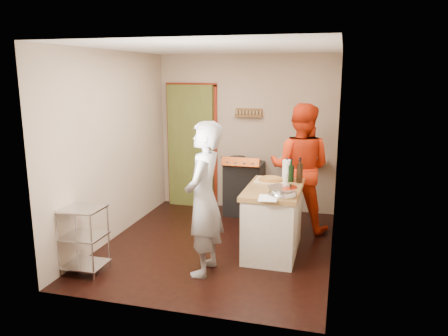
{
  "coord_description": "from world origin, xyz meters",
  "views": [
    {
      "loc": [
        1.53,
        -5.38,
        2.3
      ],
      "look_at": [
        0.09,
        0.0,
        1.08
      ],
      "focal_mm": 35.0,
      "sensor_mm": 36.0,
      "label": 1
    }
  ],
  "objects": [
    {
      "name": "back_wall",
      "position": [
        -0.64,
        1.78,
        1.13
      ],
      "size": [
        3.0,
        0.44,
        2.6
      ],
      "color": "tan",
      "rests_on": "ground"
    },
    {
      "name": "wire_shelving",
      "position": [
        -1.28,
        -1.2,
        0.44
      ],
      "size": [
        0.48,
        0.4,
        0.8
      ],
      "color": "silver",
      "rests_on": "ground"
    },
    {
      "name": "stove",
      "position": [
        0.05,
        1.42,
        0.45
      ],
      "size": [
        0.6,
        0.63,
        1.0
      ],
      "color": "black",
      "rests_on": "ground"
    },
    {
      "name": "person_red",
      "position": [
        0.99,
        0.91,
        0.94
      ],
      "size": [
        0.98,
        0.8,
        1.88
      ],
      "primitive_type": "imported",
      "rotation": [
        0.0,
        0.0,
        3.04
      ],
      "color": "red",
      "rests_on": "ground"
    },
    {
      "name": "person_stripe",
      "position": [
        0.07,
        -0.83,
        0.89
      ],
      "size": [
        0.43,
        0.65,
        1.78
      ],
      "primitive_type": "imported",
      "rotation": [
        0.0,
        0.0,
        -1.58
      ],
      "color": "#B9B8BD",
      "rests_on": "ground"
    },
    {
      "name": "left_wall",
      "position": [
        -1.5,
        0.0,
        1.3
      ],
      "size": [
        0.04,
        3.5,
        2.6
      ],
      "primitive_type": "cube",
      "color": "tan",
      "rests_on": "ground"
    },
    {
      "name": "island",
      "position": [
        0.76,
        -0.04,
        0.47
      ],
      "size": [
        0.69,
        1.26,
        1.19
      ],
      "color": "beige",
      "rests_on": "ground"
    },
    {
      "name": "ceiling",
      "position": [
        0.0,
        0.0,
        2.61
      ],
      "size": [
        3.0,
        3.5,
        0.02
      ],
      "primitive_type": "cube",
      "color": "white",
      "rests_on": "back_wall"
    },
    {
      "name": "floor",
      "position": [
        0.0,
        0.0,
        0.0
      ],
      "size": [
        3.5,
        3.5,
        0.0
      ],
      "primitive_type": "plane",
      "color": "black",
      "rests_on": "ground"
    },
    {
      "name": "right_wall",
      "position": [
        1.5,
        0.0,
        1.3
      ],
      "size": [
        0.04,
        3.5,
        2.6
      ],
      "primitive_type": "cube",
      "color": "tan",
      "rests_on": "ground"
    }
  ]
}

